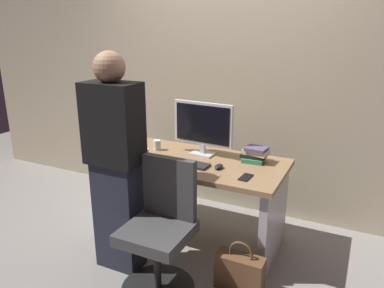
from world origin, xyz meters
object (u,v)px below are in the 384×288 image
(desk, at_px, (195,185))
(handbag, at_px, (240,272))
(office_chair, at_px, (161,233))
(monitor, at_px, (203,126))
(keyboard, at_px, (183,163))
(mouse, at_px, (219,167))
(cup_near_keyboard, at_px, (145,155))
(book_stack, at_px, (255,154))
(person_at_desk, at_px, (116,164))
(cell_phone, at_px, (246,177))
(cup_by_monitor, at_px, (157,145))

(desk, height_order, handbag, desk)
(office_chair, xyz_separation_m, monitor, (-0.06, 0.82, 0.57))
(monitor, xyz_separation_m, keyboard, (-0.04, -0.27, -0.25))
(desk, xyz_separation_m, monitor, (0.01, 0.14, 0.48))
(keyboard, relative_size, mouse, 4.30)
(keyboard, distance_m, mouse, 0.30)
(cup_near_keyboard, distance_m, book_stack, 0.90)
(office_chair, distance_m, cup_near_keyboard, 0.73)
(keyboard, xyz_separation_m, book_stack, (0.50, 0.29, 0.05))
(person_at_desk, relative_size, cell_phone, 11.38)
(office_chair, distance_m, cup_by_monitor, 0.96)
(book_stack, height_order, handbag, book_stack)
(office_chair, distance_m, keyboard, 0.64)
(keyboard, xyz_separation_m, cup_near_keyboard, (-0.32, -0.07, 0.04))
(book_stack, bearing_deg, cup_by_monitor, -174.57)
(desk, distance_m, handbag, 0.83)
(desk, height_order, book_stack, book_stack)
(keyboard, height_order, cup_near_keyboard, cup_near_keyboard)
(handbag, bearing_deg, person_at_desk, -172.16)
(person_at_desk, xyz_separation_m, cup_near_keyboard, (-0.01, 0.39, -0.05))
(person_at_desk, bearing_deg, keyboard, 55.52)
(cup_near_keyboard, height_order, handbag, cup_near_keyboard)
(keyboard, xyz_separation_m, handbag, (0.61, -0.33, -0.61))
(mouse, height_order, cell_phone, mouse)
(keyboard, distance_m, cup_near_keyboard, 0.33)
(mouse, bearing_deg, book_stack, 52.93)
(handbag, bearing_deg, desk, 141.31)
(monitor, height_order, cup_by_monitor, monitor)
(mouse, bearing_deg, handbag, -48.29)
(cup_by_monitor, bearing_deg, handbag, -28.87)
(mouse, distance_m, cup_by_monitor, 0.69)
(desk, bearing_deg, cup_by_monitor, 168.57)
(monitor, xyz_separation_m, book_stack, (0.45, 0.02, -0.19))
(office_chair, bearing_deg, cup_by_monitor, 122.08)
(desk, distance_m, cup_by_monitor, 0.50)
(office_chair, bearing_deg, book_stack, 64.93)
(office_chair, distance_m, monitor, 1.00)
(mouse, height_order, cup_near_keyboard, cup_near_keyboard)
(cup_by_monitor, distance_m, book_stack, 0.87)
(handbag, bearing_deg, book_stack, 100.48)
(monitor, relative_size, cell_phone, 3.76)
(mouse, relative_size, book_stack, 0.44)
(office_chair, relative_size, book_stack, 4.15)
(keyboard, relative_size, book_stack, 1.90)
(cup_near_keyboard, bearing_deg, book_stack, 23.96)
(mouse, distance_m, cup_near_keyboard, 0.62)
(desk, distance_m, person_at_desk, 0.76)
(book_stack, bearing_deg, cell_phone, -83.05)
(mouse, relative_size, cell_phone, 0.69)
(office_chair, height_order, monitor, monitor)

